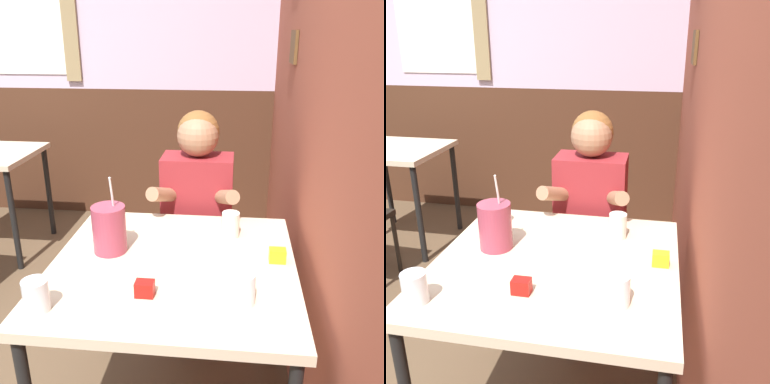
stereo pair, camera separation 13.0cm
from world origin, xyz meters
The scene contains 12 objects.
brick_wall_right centered at (1.40, 1.24, 1.35)m, with size 0.08×4.48×2.70m.
back_wall centered at (-0.01, 2.51, 1.36)m, with size 5.73×0.09×2.70m.
main_table centered at (0.87, 0.34, 0.68)m, with size 0.88×0.87×0.75m.
background_table centered at (-0.68, 1.73, 0.65)m, with size 0.69×0.63×0.75m.
person_seated centered at (0.90, 0.95, 0.62)m, with size 0.42×0.40×1.20m.
cocktail_pitcher centered at (0.62, 0.41, 0.84)m, with size 0.13×0.13×0.30m.
glass_near_pitcher centered at (1.11, 0.13, 0.80)m, with size 0.08×0.08×0.10m.
glass_center centered at (0.55, 0.62, 0.80)m, with size 0.08×0.08×0.10m.
glass_far_side centered at (1.07, 0.59, 0.80)m, with size 0.07×0.07×0.10m.
glass_by_brick centered at (0.51, 0.02, 0.80)m, with size 0.08×0.08×0.10m.
condiment_ketchup centered at (0.81, 0.13, 0.78)m, with size 0.06×0.04×0.05m.
condiment_mustard centered at (1.24, 0.39, 0.78)m, with size 0.06×0.04×0.05m.
Camera 2 is at (1.21, -0.98, 1.53)m, focal length 40.00 mm.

